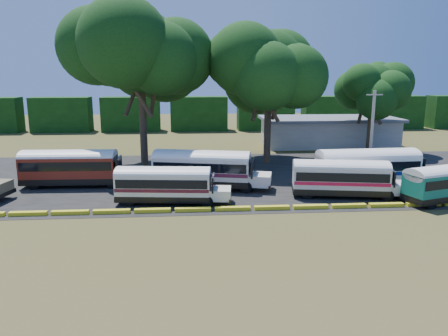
{
  "coord_description": "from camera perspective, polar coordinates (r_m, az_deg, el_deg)",
  "views": [
    {
      "loc": [
        -1.59,
        -30.37,
        10.24
      ],
      "look_at": [
        1.23,
        6.0,
        2.21
      ],
      "focal_mm": 35.0,
      "sensor_mm": 36.0,
      "label": 1
    }
  ],
  "objects": [
    {
      "name": "tree_west",
      "position": [
        48.51,
        -10.87,
        14.66
      ],
      "size": [
        11.94,
        11.94,
        16.75
      ],
      "color": "#34271A",
      "rests_on": "ground"
    },
    {
      "name": "tree_center",
      "position": [
        49.75,
        5.87,
        13.02
      ],
      "size": [
        10.81,
        10.81,
        14.83
      ],
      "color": "#34271A",
      "rests_on": "ground"
    },
    {
      "name": "asphalt_strip",
      "position": [
        43.67,
        -0.92,
        -1.14
      ],
      "size": [
        64.0,
        24.0,
        0.02
      ],
      "primitive_type": "cube",
      "color": "black",
      "rests_on": "ground"
    },
    {
      "name": "terminal_building",
      "position": [
        64.0,
        13.47,
        4.71
      ],
      "size": [
        19.0,
        9.0,
        4.0
      ],
      "color": "beige",
      "rests_on": "ground"
    },
    {
      "name": "bus_red",
      "position": [
        41.99,
        -19.24,
        0.31
      ],
      "size": [
        10.36,
        2.83,
        3.38
      ],
      "rotation": [
        0.0,
        0.0,
        -0.03
      ],
      "color": "black",
      "rests_on": "ground"
    },
    {
      "name": "curb",
      "position": [
        33.0,
        -1.47,
        -5.4
      ],
      "size": [
        53.7,
        0.45,
        0.3
      ],
      "color": "yellow",
      "rests_on": "ground"
    },
    {
      "name": "treeline_backdrop",
      "position": [
        78.73,
        -3.29,
        7.12
      ],
      "size": [
        130.0,
        4.0,
        6.0
      ],
      "color": "black",
      "rests_on": "ground"
    },
    {
      "name": "bus_white_blue",
      "position": [
        41.2,
        18.5,
        0.25
      ],
      "size": [
        11.0,
        3.19,
        3.58
      ],
      "rotation": [
        0.0,
        0.0,
        0.05
      ],
      "color": "black",
      "rests_on": "ground"
    },
    {
      "name": "tree_east",
      "position": [
        59.3,
        18.93,
        10.08
      ],
      "size": [
        7.46,
        7.46,
        11.33
      ],
      "color": "#34271A",
      "rests_on": "ground"
    },
    {
      "name": "utility_pole",
      "position": [
        45.74,
        18.74,
        4.38
      ],
      "size": [
        1.6,
        0.3,
        8.52
      ],
      "color": "gray",
      "rests_on": "ground"
    },
    {
      "name": "bus_white_red",
      "position": [
        37.59,
        15.24,
        -1.06
      ],
      "size": [
        9.77,
        3.95,
        3.12
      ],
      "rotation": [
        0.0,
        0.0,
        -0.17
      ],
      "color": "black",
      "rests_on": "ground"
    },
    {
      "name": "bus_cream_west",
      "position": [
        34.78,
        -7.57,
        -1.94
      ],
      "size": [
        9.26,
        3.22,
        2.98
      ],
      "rotation": [
        0.0,
        0.0,
        -0.11
      ],
      "color": "black",
      "rests_on": "ground"
    },
    {
      "name": "bus_cream_east",
      "position": [
        38.99,
        -2.55,
        0.13
      ],
      "size": [
        10.82,
        4.91,
        3.46
      ],
      "rotation": [
        0.0,
        0.0,
        -0.23
      ],
      "color": "black",
      "rests_on": "ground"
    },
    {
      "name": "ground",
      "position": [
        32.1,
        -1.37,
        -6.2
      ],
      "size": [
        160.0,
        160.0,
        0.0
      ],
      "primitive_type": "plane",
      "color": "#3D4717",
      "rests_on": "ground"
    }
  ]
}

